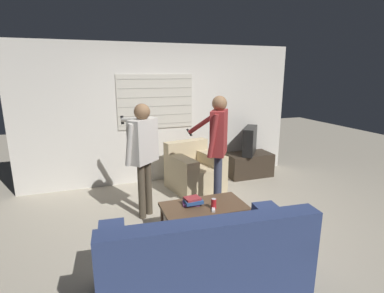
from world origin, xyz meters
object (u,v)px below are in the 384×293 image
at_px(couch_blue, 203,263).
at_px(person_right_standing, 218,139).
at_px(book_stack, 192,201).
at_px(soda_can, 214,203).
at_px(armchair_beige, 194,170).
at_px(tv, 250,140).
at_px(person_left_standing, 143,146).
at_px(coffee_table, 204,208).
at_px(spare_remote, 213,209).

bearing_deg(couch_blue, person_right_standing, 67.03).
distance_m(person_right_standing, book_stack, 1.05).
bearing_deg(soda_can, couch_blue, -118.49).
bearing_deg(armchair_beige, couch_blue, 60.25).
xyz_separation_m(tv, person_left_standing, (-2.30, -1.04, 0.31)).
distance_m(person_right_standing, soda_can, 1.06).
bearing_deg(book_stack, coffee_table, -25.99).
height_order(person_left_standing, book_stack, person_left_standing).
height_order(book_stack, spare_remote, book_stack).
xyz_separation_m(couch_blue, soda_can, (0.49, 0.91, 0.12)).
xyz_separation_m(armchair_beige, book_stack, (-0.54, -1.46, 0.11)).
height_order(armchair_beige, person_left_standing, person_left_standing).
height_order(couch_blue, coffee_table, couch_blue).
bearing_deg(book_stack, spare_remote, -49.68).
relative_size(person_left_standing, person_right_standing, 0.95).
bearing_deg(spare_remote, coffee_table, 134.13).
height_order(armchair_beige, coffee_table, armchair_beige).
bearing_deg(soda_can, coffee_table, 125.96).
relative_size(armchair_beige, spare_remote, 7.32).
xyz_separation_m(person_right_standing, book_stack, (-0.60, -0.57, -0.65)).
distance_m(person_left_standing, book_stack, 1.04).
relative_size(tv, person_right_standing, 0.38).
bearing_deg(armchair_beige, book_stack, 57.68).
xyz_separation_m(couch_blue, coffee_table, (0.41, 1.02, 0.03)).
relative_size(coffee_table, person_right_standing, 0.62).
bearing_deg(tv, soda_can, -2.56).
bearing_deg(couch_blue, spare_remote, 66.15).
bearing_deg(person_right_standing, couch_blue, -174.99).
relative_size(tv, book_stack, 2.62).
bearing_deg(person_left_standing, book_stack, -96.57).
relative_size(couch_blue, spare_remote, 14.17).
bearing_deg(soda_can, spare_remote, -115.63).
bearing_deg(person_left_standing, soda_can, -92.76).
bearing_deg(person_left_standing, coffee_table, -92.36).
xyz_separation_m(person_right_standing, spare_remote, (-0.40, -0.80, -0.69)).
bearing_deg(couch_blue, coffee_table, 73.03).
relative_size(couch_blue, book_stack, 7.58).
xyz_separation_m(book_stack, spare_remote, (0.19, -0.23, -0.04)).
height_order(tv, book_stack, tv).
distance_m(coffee_table, person_right_standing, 1.08).
bearing_deg(person_right_standing, tv, -13.41).
height_order(person_left_standing, soda_can, person_left_standing).
height_order(coffee_table, soda_can, soda_can).
distance_m(armchair_beige, spare_remote, 1.73).
bearing_deg(spare_remote, person_left_standing, 150.03).
bearing_deg(coffee_table, armchair_beige, 74.97).
relative_size(coffee_table, soda_can, 8.43).
bearing_deg(soda_can, tv, 50.22).
relative_size(coffee_table, tv, 1.60).
height_order(couch_blue, person_left_standing, person_left_standing).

